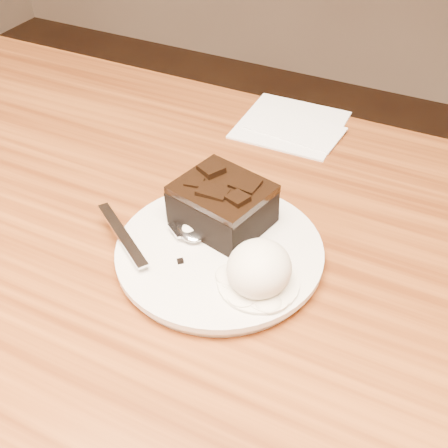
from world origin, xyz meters
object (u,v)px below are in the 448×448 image
at_px(plate, 220,254).
at_px(ice_cream_scoop, 259,268).
at_px(spoon, 190,231).
at_px(napkin, 291,124).
at_px(brownie, 223,207).

distance_m(plate, ice_cream_scoop, 0.07).
distance_m(spoon, napkin, 0.27).
height_order(plate, ice_cream_scoop, ice_cream_scoop).
bearing_deg(plate, spoon, 173.69).
height_order(plate, brownie, brownie).
bearing_deg(napkin, ice_cream_scoop, -74.48).
bearing_deg(napkin, brownie, -86.22).
bearing_deg(ice_cream_scoop, brownie, 136.87).
distance_m(brownie, spoon, 0.04).
bearing_deg(spoon, ice_cream_scoop, -76.08).
height_order(plate, napkin, plate).
bearing_deg(ice_cream_scoop, napkin, 105.52).
height_order(ice_cream_scoop, spoon, ice_cream_scoop).
bearing_deg(napkin, spoon, -91.08).
height_order(brownie, spoon, brownie).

